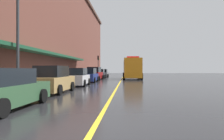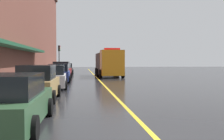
{
  "view_description": "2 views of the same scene",
  "coord_description": "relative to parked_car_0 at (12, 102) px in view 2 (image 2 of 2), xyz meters",
  "views": [
    {
      "loc": [
        0.87,
        -5.05,
        1.53
      ],
      "look_at": [
        -1.32,
        23.69,
        1.46
      ],
      "focal_mm": 32.02,
      "sensor_mm": 36.0,
      "label": 1
    },
    {
      "loc": [
        -1.9,
        -5.64,
        1.96
      ],
      "look_at": [
        1.48,
        22.41,
        0.99
      ],
      "focal_mm": 42.06,
      "sensor_mm": 36.0,
      "label": 2
    }
  ],
  "objects": [
    {
      "name": "ground_plane",
      "position": [
        3.91,
        22.67,
        -0.75
      ],
      "size": [
        112.0,
        112.0,
        0.0
      ],
      "primitive_type": "plane",
      "color": "#232326"
    },
    {
      "name": "sidewalk_left",
      "position": [
        -2.29,
        22.67,
        -0.67
      ],
      "size": [
        2.4,
        70.0,
        0.15
      ],
      "primitive_type": "cube",
      "color": "gray",
      "rests_on": "ground"
    },
    {
      "name": "lane_center_stripe",
      "position": [
        3.91,
        22.67,
        -0.75
      ],
      "size": [
        0.16,
        70.0,
        0.01
      ],
      "primitive_type": "cube",
      "color": "gold",
      "rests_on": "ground"
    },
    {
      "name": "parked_car_0",
      "position": [
        0.0,
        0.0,
        0.0
      ],
      "size": [
        2.04,
        4.75,
        1.59
      ],
      "rotation": [
        0.0,
        0.0,
        1.56
      ],
      "color": "#2D5133",
      "rests_on": "ground"
    },
    {
      "name": "parked_car_1",
      "position": [
        -0.1,
        5.44,
        0.07
      ],
      "size": [
        2.0,
        4.2,
        1.77
      ],
      "rotation": [
        0.0,
        0.0,
        1.56
      ],
      "color": "#A5844C",
      "rests_on": "ground"
    },
    {
      "name": "parked_car_2",
      "position": [
        0.05,
        11.23,
        0.03
      ],
      "size": [
        2.13,
        4.22,
        1.67
      ],
      "rotation": [
        0.0,
        0.0,
        1.61
      ],
      "color": "silver",
      "rests_on": "ground"
    },
    {
      "name": "parked_car_3",
      "position": [
        0.04,
        16.65,
        0.05
      ],
      "size": [
        2.15,
        4.37,
        1.7
      ],
      "rotation": [
        0.0,
        0.0,
        1.58
      ],
      "color": "navy",
      "rests_on": "ground"
    },
    {
      "name": "parked_car_4",
      "position": [
        -0.06,
        21.88,
        0.13
      ],
      "size": [
        2.19,
        4.47,
        1.9
      ],
      "rotation": [
        0.0,
        0.0,
        1.54
      ],
      "color": "maroon",
      "rests_on": "ground"
    },
    {
      "name": "parked_car_5",
      "position": [
        -0.12,
        27.28,
        0.01
      ],
      "size": [
        2.12,
        4.21,
        1.62
      ],
      "rotation": [
        0.0,
        0.0,
        1.58
      ],
      "color": "black",
      "rests_on": "ground"
    },
    {
      "name": "parked_car_6",
      "position": [
        -0.09,
        32.74,
        0.01
      ],
      "size": [
        2.14,
        4.61,
        1.61
      ],
      "rotation": [
        0.0,
        0.0,
        1.59
      ],
      "color": "#595B60",
      "rests_on": "ground"
    },
    {
      "name": "utility_truck",
      "position": [
        5.54,
        24.94,
        0.9
      ],
      "size": [
        3.08,
        8.38,
        3.45
      ],
      "rotation": [
        0.0,
        0.0,
        -1.54
      ],
      "color": "orange",
      "rests_on": "ground"
    },
    {
      "name": "parking_meter_0",
      "position": [
        -1.44,
        25.98,
        0.31
      ],
      "size": [
        0.14,
        0.18,
        1.33
      ],
      "color": "#4C4C51",
      "rests_on": "sidewalk_left"
    },
    {
      "name": "parking_meter_1",
      "position": [
        -1.44,
        31.7,
        0.31
      ],
      "size": [
        0.14,
        0.18,
        1.33
      ],
      "color": "#4C4C51",
      "rests_on": "sidewalk_left"
    },
    {
      "name": "parking_meter_3",
      "position": [
        -1.44,
        7.37,
        0.31
      ],
      "size": [
        0.14,
        0.18,
        1.33
      ],
      "color": "#4C4C51",
      "rests_on": "sidewalk_left"
    },
    {
      "name": "traffic_light_near",
      "position": [
        -1.37,
        34.73,
        2.41
      ],
      "size": [
        0.38,
        0.36,
        4.3
      ],
      "color": "#232326",
      "rests_on": "sidewalk_left"
    }
  ]
}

